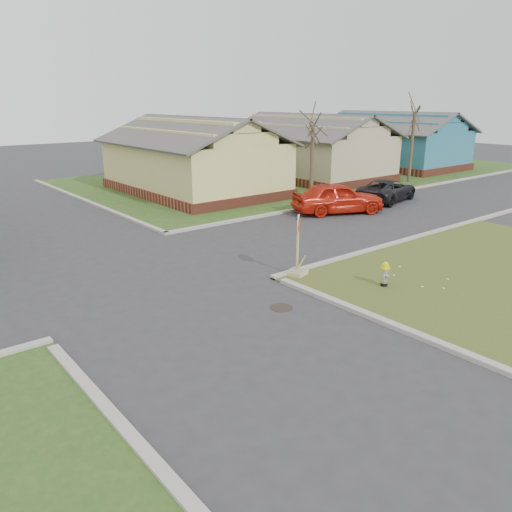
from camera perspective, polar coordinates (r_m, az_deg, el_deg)
ground at (r=13.24m, az=-5.76°, el=-7.61°), size 120.00×120.00×0.00m
verge_far_right at (r=40.39m, az=6.51°, el=9.42°), size 37.00×19.00×0.05m
curbs at (r=17.36m, az=-14.87°, el=-1.93°), size 80.00×40.00×0.12m
manhole at (r=14.09m, az=2.90°, el=-5.90°), size 0.64×0.64×0.01m
side_house_yellow at (r=31.48m, az=-7.22°, el=11.11°), size 7.60×11.60×4.70m
side_house_tan at (r=37.69m, az=6.08°, el=12.18°), size 7.60×11.60×4.70m
side_house_teal at (r=45.27m, az=15.34°, el=12.54°), size 7.60×11.60×4.70m
tree_mid_right at (r=29.04m, az=6.40°, el=10.54°), size 0.22×0.22×4.20m
tree_far_right at (r=36.92m, az=17.36°, el=11.77°), size 0.22×0.22×4.76m
fire_hydrant at (r=15.91m, az=14.52°, el=-1.86°), size 0.29×0.29×0.79m
stop_sign at (r=16.44m, az=4.74°, el=-0.67°), size 0.58×0.57×2.05m
red_sedan at (r=26.00m, az=9.34°, el=6.59°), size 5.01×3.60×1.59m
dark_pickup at (r=29.79m, az=14.73°, el=7.30°), size 4.86×3.03×1.25m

